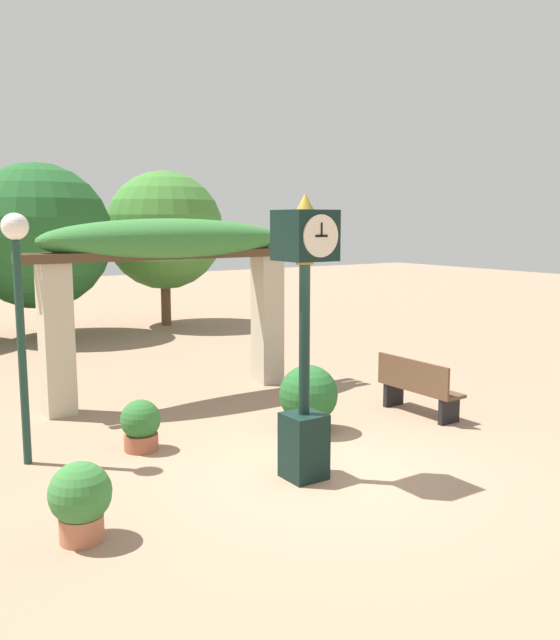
# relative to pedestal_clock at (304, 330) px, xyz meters

# --- Properties ---
(ground_plane) EXTENTS (60.00, 60.00, 0.00)m
(ground_plane) POSITION_rel_pedestal_clock_xyz_m (0.31, 0.08, -1.76)
(ground_plane) COLOR #9E7A60
(pedestal_clock) EXTENTS (0.56, 0.61, 3.30)m
(pedestal_clock) POSITION_rel_pedestal_clock_xyz_m (0.00, 0.00, 0.00)
(pedestal_clock) COLOR black
(pedestal_clock) RESTS_ON ground
(pergola) EXTENTS (4.91, 1.05, 3.03)m
(pergola) POSITION_rel_pedestal_clock_xyz_m (0.31, 4.25, 0.58)
(pergola) COLOR #BCB299
(pergola) RESTS_ON ground
(potted_plant_near_left) EXTENTS (0.53, 0.53, 0.68)m
(potted_plant_near_left) POSITION_rel_pedestal_clock_xyz_m (-1.21, 1.98, -1.42)
(potted_plant_near_left) COLOR #9E563D
(potted_plant_near_left) RESTS_ON ground
(potted_plant_near_right) EXTENTS (0.84, 0.84, 0.97)m
(potted_plant_near_right) POSITION_rel_pedestal_clock_xyz_m (1.08, 1.39, -1.24)
(potted_plant_near_right) COLOR brown
(potted_plant_near_right) RESTS_ON ground
(potted_plant_far_left) EXTENTS (0.59, 0.59, 0.77)m
(potted_plant_far_left) POSITION_rel_pedestal_clock_xyz_m (-2.67, -0.11, -1.35)
(potted_plant_far_left) COLOR #B26B4C
(potted_plant_far_left) RESTS_ON ground
(park_bench) EXTENTS (0.42, 1.48, 0.89)m
(park_bench) POSITION_rel_pedestal_clock_xyz_m (3.00, 1.14, -1.33)
(park_bench) COLOR brown
(park_bench) RESTS_ON ground
(lamp_post) EXTENTS (0.32, 0.32, 3.09)m
(lamp_post) POSITION_rel_pedestal_clock_xyz_m (-2.57, 2.30, 0.47)
(lamp_post) COLOR #19382D
(lamp_post) RESTS_ON ground
(tree_line) EXTENTS (10.58, 4.38, 4.46)m
(tree_line) POSITION_rel_pedestal_clock_xyz_m (-0.18, 11.97, 0.83)
(tree_line) COLOR brown
(tree_line) RESTS_ON ground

